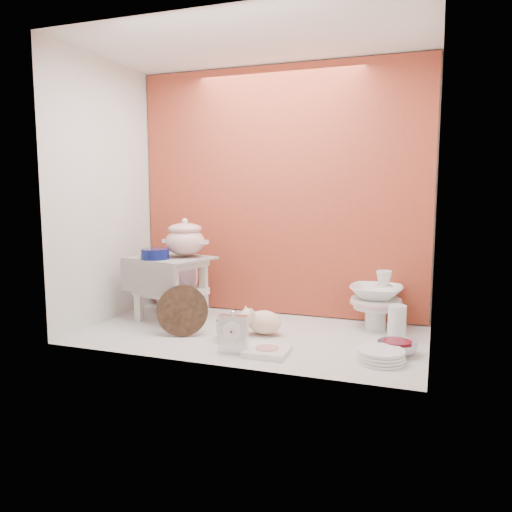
% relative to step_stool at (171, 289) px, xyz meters
% --- Properties ---
extents(ground, '(1.80, 1.80, 0.00)m').
position_rel_step_stool_xyz_m(ground, '(0.55, -0.13, -0.19)').
color(ground, silver).
rests_on(ground, ground).
extents(niche_shell, '(1.86, 1.03, 1.53)m').
position_rel_step_stool_xyz_m(niche_shell, '(0.55, 0.05, 0.74)').
color(niche_shell, '#A33028').
rests_on(niche_shell, ground).
extents(step_stool, '(0.52, 0.47, 0.37)m').
position_rel_step_stool_xyz_m(step_stool, '(0.00, 0.00, 0.00)').
color(step_stool, silver).
rests_on(step_stool, ground).
extents(soup_tureen, '(0.35, 0.35, 0.23)m').
position_rel_step_stool_xyz_m(soup_tureen, '(0.08, 0.04, 0.30)').
color(soup_tureen, white).
rests_on(soup_tureen, step_stool).
extents(cobalt_bowl, '(0.19, 0.19, 0.06)m').
position_rel_step_stool_xyz_m(cobalt_bowl, '(-0.04, -0.10, 0.22)').
color(cobalt_bowl, '#0A1351').
rests_on(cobalt_bowl, step_stool).
extents(floral_platter, '(0.40, 0.22, 0.37)m').
position_rel_step_stool_xyz_m(floral_platter, '(-0.14, 0.30, -0.00)').
color(floral_platter, silver).
rests_on(floral_platter, ground).
extents(blue_white_vase, '(0.33, 0.33, 0.27)m').
position_rel_step_stool_xyz_m(blue_white_vase, '(-0.07, 0.18, -0.05)').
color(blue_white_vase, white).
rests_on(blue_white_vase, ground).
extents(lacquer_tray, '(0.29, 0.19, 0.26)m').
position_rel_step_stool_xyz_m(lacquer_tray, '(0.21, -0.27, -0.06)').
color(lacquer_tray, black).
rests_on(lacquer_tray, ground).
extents(mantel_clock, '(0.14, 0.06, 0.20)m').
position_rel_step_stool_xyz_m(mantel_clock, '(0.58, -0.44, -0.09)').
color(mantel_clock, silver).
rests_on(mantel_clock, ground).
extents(plush_pig, '(0.25, 0.18, 0.14)m').
position_rel_step_stool_xyz_m(plush_pig, '(0.62, -0.11, -0.12)').
color(plush_pig, beige).
rests_on(plush_pig, ground).
extents(teacup_saucer, '(0.18, 0.18, 0.01)m').
position_rel_step_stool_xyz_m(teacup_saucer, '(0.49, -0.28, -0.18)').
color(teacup_saucer, white).
rests_on(teacup_saucer, ground).
extents(gold_rim_teacup, '(0.15, 0.15, 0.10)m').
position_rel_step_stool_xyz_m(gold_rim_teacup, '(0.49, -0.28, -0.12)').
color(gold_rim_teacup, white).
rests_on(gold_rim_teacup, teacup_saucer).
extents(lattice_dish, '(0.20, 0.20, 0.03)m').
position_rel_step_stool_xyz_m(lattice_dish, '(0.74, -0.41, -0.17)').
color(lattice_dish, white).
rests_on(lattice_dish, ground).
extents(dinner_plate_stack, '(0.27, 0.27, 0.06)m').
position_rel_step_stool_xyz_m(dinner_plate_stack, '(1.25, -0.34, -0.16)').
color(dinner_plate_stack, white).
rests_on(dinner_plate_stack, ground).
extents(crystal_bowl, '(0.22, 0.22, 0.06)m').
position_rel_step_stool_xyz_m(crystal_bowl, '(1.31, -0.20, -0.16)').
color(crystal_bowl, silver).
rests_on(crystal_bowl, ground).
extents(clear_glass_vase, '(0.10, 0.10, 0.18)m').
position_rel_step_stool_xyz_m(clear_glass_vase, '(1.29, 0.02, -0.10)').
color(clear_glass_vase, silver).
rests_on(clear_glass_vase, ground).
extents(porcelain_tower, '(0.35, 0.35, 0.33)m').
position_rel_step_stool_xyz_m(porcelain_tower, '(1.16, 0.21, -0.02)').
color(porcelain_tower, white).
rests_on(porcelain_tower, ground).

